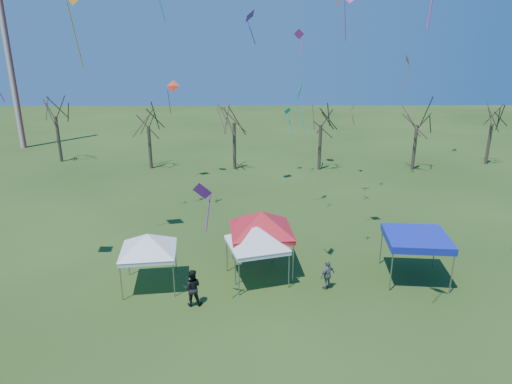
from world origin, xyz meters
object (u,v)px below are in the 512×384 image
tree_2 (234,105)px  tree_3 (322,108)px  person_grey (327,275)px  tree_5 (495,108)px  tent_white_west (147,237)px  tree_4 (419,108)px  tent_red (261,215)px  tent_blue (417,239)px  tree_1 (147,110)px  tree_0 (53,100)px  tent_white_mid (257,230)px  person_dark (192,288)px  radio_mast (5,37)px

tree_2 → tree_3: tree_2 is taller
tree_3 → person_grey: size_ratio=5.01×
tree_5 → tent_white_west: 38.59m
tree_4 → person_grey: (-12.10, -22.80, -5.27)m
tree_4 → person_grey: bearing=-118.0°
tent_red → tent_blue: (8.21, -0.99, -0.97)m
tree_1 → person_grey: size_ratio=4.77×
tree_0 → tree_4: bearing=-5.3°
tree_0 → tree_4: (36.20, -3.38, -0.43)m
tent_white_mid → tent_blue: size_ratio=1.11×
tent_red → tent_blue: size_ratio=1.32×
tree_3 → tent_white_mid: bearing=-106.4°
person_dark → tent_blue: bearing=-170.5°
radio_mast → tent_blue: bearing=-41.3°
tree_1 → tent_red: (10.63, -21.38, -2.51)m
tree_0 → tent_red: 31.95m
radio_mast → tree_2: (25.63, -9.62, -6.21)m
tent_red → person_dark: tent_red is taller
tree_2 → tree_3: (8.40, -0.33, -0.21)m
tent_white_mid → person_grey: tent_white_mid is taller
tree_0 → tent_red: size_ratio=1.83×
tent_blue → person_dark: bearing=-167.7°
tree_0 → tree_1: size_ratio=1.12×
tree_1 → tent_white_mid: bearing=-65.2°
tent_white_mid → person_grey: (3.64, -1.00, -2.08)m
tree_1 → person_grey: 27.77m
tree_0 → tent_white_mid: (20.46, -25.18, -3.62)m
tree_4 → person_dark: (-18.90, -24.27, -5.12)m
radio_mast → tent_blue: radio_mast is taller
tent_red → tent_white_west: bearing=-164.1°
tent_white_west → tent_blue: 14.06m
tree_5 → tent_red: bearing=-136.3°
tree_5 → person_dark: bearing=-136.0°
tent_red → person_grey: size_ratio=2.91×
tent_white_mid → tent_red: bearing=76.8°
tree_2 → tent_red: (2.23, -21.11, -3.01)m
tree_3 → person_dark: (-9.57, -24.31, -5.14)m
radio_mast → tree_0: (7.15, -6.62, -6.01)m
tent_white_west → tent_white_mid: tent_white_mid is taller
tent_red → person_dark: bearing=-134.0°
tree_1 → tree_3: size_ratio=0.95×
tree_3 → tent_blue: size_ratio=2.26×
tent_white_west → tent_white_mid: 5.61m
tent_blue → person_dark: size_ratio=1.87×
tree_1 → person_grey: tree_1 is taller
tent_red → tree_2: bearing=96.0°
tree_1 → tree_4: size_ratio=0.96×
tree_0 → radio_mast: bearing=137.2°
tree_2 → tree_5: tree_2 is taller
tree_5 → tent_blue: size_ratio=2.13×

